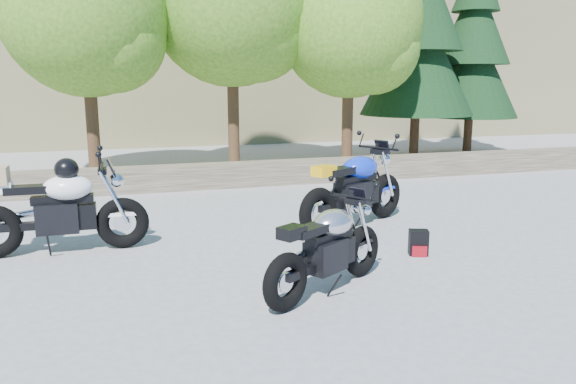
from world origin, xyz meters
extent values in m
plane|color=gray|center=(0.00, 0.00, 0.00)|extent=(90.00, 90.00, 0.00)
cube|color=#453F2E|center=(0.00, 5.50, 0.25)|extent=(22.00, 0.55, 0.50)
cylinder|color=#382314|center=(-2.50, 7.20, 1.51)|extent=(0.28, 0.28, 3.02)
sphere|color=#366E18|center=(-2.50, 7.20, 3.78)|extent=(3.67, 3.67, 3.67)
sphere|color=#366E18|center=(-2.00, 6.90, 3.13)|extent=(2.38, 2.38, 2.38)
cylinder|color=#382314|center=(0.80, 7.60, 1.68)|extent=(0.28, 0.28, 3.36)
sphere|color=#366E18|center=(1.30, 7.30, 3.48)|extent=(2.64, 2.64, 2.64)
cylinder|color=#382314|center=(3.60, 7.00, 1.46)|extent=(0.28, 0.28, 2.91)
sphere|color=#366E18|center=(3.60, 7.00, 3.64)|extent=(3.54, 3.54, 3.54)
sphere|color=#366E18|center=(4.10, 6.70, 3.02)|extent=(2.29, 2.29, 2.29)
cylinder|color=#382314|center=(6.20, 8.20, 1.08)|extent=(0.26, 0.26, 2.16)
cone|color=black|center=(6.20, 8.20, 2.88)|extent=(3.17, 3.17, 3.24)
cylinder|color=#382314|center=(8.40, 8.80, 0.96)|extent=(0.26, 0.26, 1.92)
cone|color=black|center=(8.40, 8.80, 2.56)|extent=(2.82, 2.82, 2.88)
cone|color=black|center=(8.40, 8.80, 3.97)|extent=(2.18, 2.18, 2.56)
torus|color=black|center=(0.66, -0.43, 0.30)|extent=(0.59, 0.45, 0.60)
torus|color=black|center=(-0.49, -1.16, 0.30)|extent=(0.59, 0.45, 0.60)
cylinder|color=silver|center=(0.66, -0.43, 0.30)|extent=(0.19, 0.14, 0.21)
cylinder|color=silver|center=(-0.49, -1.16, 0.30)|extent=(0.19, 0.14, 0.21)
cube|color=black|center=(0.07, -0.81, 0.41)|extent=(0.53, 0.48, 0.34)
cube|color=black|center=(0.13, -0.77, 0.62)|extent=(0.64, 0.48, 0.09)
ellipsoid|color=silver|center=(0.18, -0.74, 0.75)|extent=(0.65, 0.60, 0.29)
cube|color=black|center=(-0.17, -0.96, 0.75)|extent=(0.51, 0.43, 0.08)
cube|color=black|center=(-0.41, -1.11, 0.79)|extent=(0.32, 0.30, 0.12)
cylinder|color=black|center=(0.50, -0.53, 0.97)|extent=(0.36, 0.54, 0.03)
sphere|color=silver|center=(0.63, -0.45, 0.81)|extent=(0.17, 0.17, 0.17)
torus|color=black|center=(-1.98, 1.53, 0.35)|extent=(0.70, 0.18, 0.70)
cylinder|color=silver|center=(-1.98, 1.53, 0.35)|extent=(0.24, 0.04, 0.24)
cube|color=black|center=(-2.79, 1.53, 0.48)|extent=(0.53, 0.33, 0.39)
cube|color=black|center=(-2.72, 1.53, 0.72)|extent=(0.77, 0.18, 0.11)
ellipsoid|color=white|center=(-2.64, 1.53, 0.88)|extent=(0.63, 0.43, 0.33)
cube|color=black|center=(-3.12, 1.53, 0.88)|extent=(0.55, 0.24, 0.10)
cylinder|color=black|center=(-2.20, 1.53, 1.13)|extent=(0.04, 0.72, 0.04)
sphere|color=silver|center=(-2.03, 1.53, 0.94)|extent=(0.20, 0.20, 0.20)
ellipsoid|color=black|center=(-2.64, 1.53, 1.12)|extent=(0.31, 0.32, 0.29)
torus|color=black|center=(2.19, 2.04, 0.37)|extent=(0.73, 0.51, 0.73)
torus|color=black|center=(0.73, 1.26, 0.37)|extent=(0.73, 0.51, 0.73)
cylinder|color=silver|center=(2.19, 2.04, 0.37)|extent=(0.24, 0.16, 0.25)
cylinder|color=silver|center=(0.73, 1.26, 0.37)|extent=(0.24, 0.16, 0.25)
cube|color=black|center=(1.44, 1.64, 0.50)|extent=(0.65, 0.56, 0.41)
cube|color=black|center=(1.51, 1.67, 0.76)|extent=(0.79, 0.54, 0.11)
ellipsoid|color=#0D2DD1|center=(1.58, 1.71, 0.92)|extent=(0.79, 0.70, 0.35)
cube|color=black|center=(1.14, 1.47, 0.92)|extent=(0.62, 0.49, 0.10)
cube|color=#F8B20D|center=(0.84, 1.31, 0.96)|extent=(0.39, 0.35, 0.15)
cylinder|color=black|center=(1.99, 1.93, 1.18)|extent=(0.39, 0.68, 0.04)
sphere|color=silver|center=(2.15, 2.02, 0.99)|extent=(0.21, 0.21, 0.21)
cube|color=black|center=(1.70, 0.08, 0.17)|extent=(0.29, 0.25, 0.33)
cube|color=maroon|center=(1.67, -0.02, 0.07)|extent=(0.19, 0.10, 0.14)
camera|label=1|loc=(-1.99, -6.17, 2.26)|focal=35.00mm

